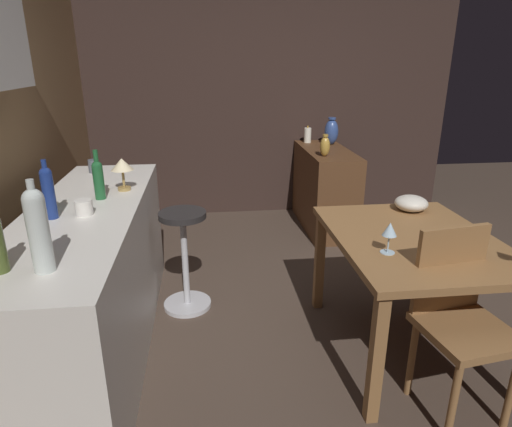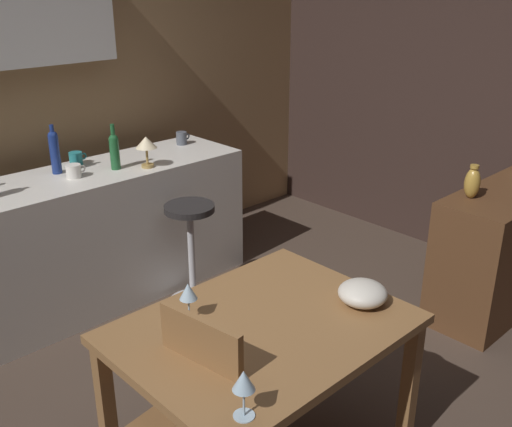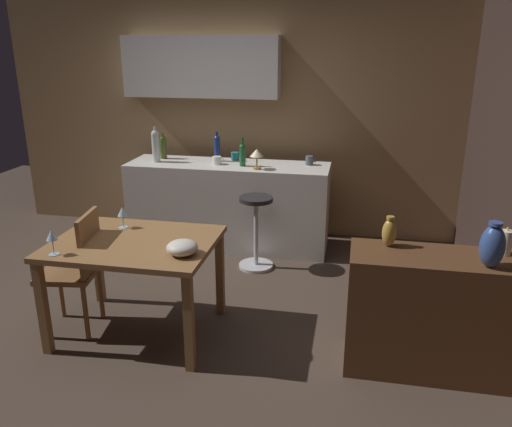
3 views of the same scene
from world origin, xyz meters
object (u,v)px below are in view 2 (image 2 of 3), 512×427
dining_table (263,344)px  wine_bottle_green (114,150)px  wine_bottle_cobalt (55,150)px  wine_glass_left (188,293)px  cup_white (74,171)px  vase_brass (472,183)px  sideboard_cabinet (501,250)px  cup_slate (182,138)px  bar_stool (191,253)px  wine_glass_right (244,382)px  cup_teal (76,158)px  counter_lamp (146,144)px  fruit_bowl (363,293)px

dining_table → wine_bottle_green: size_ratio=3.94×
wine_bottle_cobalt → wine_glass_left: bearing=-99.4°
wine_glass_left → cup_white: bearing=78.4°
dining_table → vase_brass: bearing=1.5°
sideboard_cabinet → wine_bottle_green: wine_bottle_green is taller
cup_slate → bar_stool: bearing=-124.2°
wine_glass_right → cup_white: bearing=75.7°
wine_glass_left → cup_slate: size_ratio=1.48×
sideboard_cabinet → cup_teal: 2.83m
wine_bottle_green → counter_lamp: (0.17, -0.11, 0.02)m
cup_white → cup_teal: bearing=59.5°
dining_table → cup_white: cup_white is taller
sideboard_cabinet → wine_glass_left: wine_glass_left is taller
cup_slate → fruit_bowl: bearing=-106.7°
bar_stool → fruit_bowl: size_ratio=3.37×
wine_bottle_green → dining_table: bearing=-102.9°
wine_glass_left → cup_slate: (1.26, 1.72, 0.08)m
fruit_bowl → vase_brass: bearing=9.3°
cup_slate → cup_white: bearing=-170.5°
cup_slate → dining_table: bearing=-118.7°
wine_bottle_cobalt → cup_slate: wine_bottle_cobalt is taller
dining_table → cup_teal: cup_teal is taller
wine_bottle_green → cup_white: bearing=174.9°
counter_lamp → vase_brass: bearing=-53.5°
counter_lamp → vase_brass: counter_lamp is taller
cup_teal → cup_white: (-0.14, -0.24, -0.00)m
dining_table → wine_glass_left: wine_glass_left is taller
wine_glass_right → wine_bottle_cobalt: (0.51, 2.30, 0.18)m
wine_glass_left → vase_brass: bearing=-5.7°
dining_table → wine_bottle_cobalt: (0.09, 1.95, 0.40)m
wine_bottle_cobalt → cup_white: size_ratio=2.45×
dining_table → wine_bottle_cobalt: 2.00m
wine_bottle_cobalt → cup_teal: size_ratio=2.58×
wine_bottle_cobalt → vase_brass: (1.68, -1.91, -0.13)m
wine_glass_right → fruit_bowl: 0.87m
bar_stool → vase_brass: (1.14, -1.27, 0.53)m
wine_bottle_cobalt → counter_lamp: (0.48, -0.29, 0.00)m
bar_stool → counter_lamp: size_ratio=3.52×
fruit_bowl → vase_brass: 1.37m
fruit_bowl → sideboard_cabinet: bearing=3.9°
dining_table → wine_glass_left: size_ratio=6.96×
dining_table → cup_white: size_ratio=9.11×
vase_brass → bar_stool: bearing=131.7°
cup_slate → wine_glass_left: bearing=-126.3°
bar_stool → cup_teal: (-0.37, 0.72, 0.56)m
cup_white → counter_lamp: (0.45, -0.13, 0.11)m
dining_table → wine_glass_right: 0.59m
fruit_bowl → wine_bottle_cobalt: size_ratio=0.68×
bar_stool → sideboard_cabinet: bearing=-43.7°
wine_glass_left → fruit_bowl: size_ratio=0.78×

